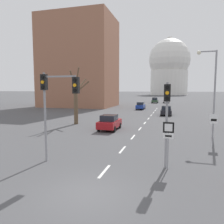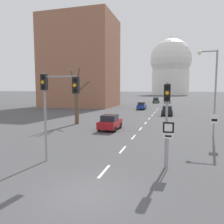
{
  "view_description": "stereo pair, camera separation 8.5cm",
  "coord_description": "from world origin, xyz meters",
  "px_view_note": "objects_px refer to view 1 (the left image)",
  "views": [
    {
      "loc": [
        3.53,
        -8.4,
        4.52
      ],
      "look_at": [
        -0.15,
        4.81,
        3.08
      ],
      "focal_mm": 35.0,
      "sensor_mm": 36.0,
      "label": 1
    },
    {
      "loc": [
        3.61,
        -8.38,
        4.52
      ],
      "look_at": [
        -0.15,
        4.81,
        3.08
      ],
      "focal_mm": 35.0,
      "sensor_mm": 36.0,
      "label": 2
    }
  ],
  "objects_px": {
    "traffic_signal_near_right": "(167,109)",
    "sedan_far_left": "(155,100)",
    "speed_limit_sign": "(214,124)",
    "sedan_near_right": "(141,106)",
    "sedan_far_right": "(155,100)",
    "sedan_distant_centre": "(166,100)",
    "street_lamp_right": "(211,85)",
    "traffic_signal_near_left": "(55,94)",
    "sedan_near_left": "(166,110)",
    "route_sign_post": "(168,137)",
    "sedan_mid_centre": "(110,122)"
  },
  "relations": [
    {
      "from": "traffic_signal_near_right",
      "to": "sedan_distant_centre",
      "type": "height_order",
      "value": "traffic_signal_near_right"
    },
    {
      "from": "sedan_near_right",
      "to": "speed_limit_sign",
      "type": "bearing_deg",
      "value": -71.54
    },
    {
      "from": "traffic_signal_near_right",
      "to": "sedan_far_right",
      "type": "height_order",
      "value": "traffic_signal_near_right"
    },
    {
      "from": "sedan_near_left",
      "to": "route_sign_post",
      "type": "bearing_deg",
      "value": -88.17
    },
    {
      "from": "sedan_near_right",
      "to": "sedan_far_left",
      "type": "relative_size",
      "value": 0.98
    },
    {
      "from": "route_sign_post",
      "to": "sedan_near_right",
      "type": "xyz_separation_m",
      "value": [
        -6.72,
        36.31,
        -1.06
      ]
    },
    {
      "from": "route_sign_post",
      "to": "sedan_distant_centre",
      "type": "distance_m",
      "value": 61.93
    },
    {
      "from": "speed_limit_sign",
      "to": "sedan_mid_centre",
      "type": "xyz_separation_m",
      "value": [
        -9.86,
        4.52,
        -0.93
      ]
    },
    {
      "from": "traffic_signal_near_left",
      "to": "speed_limit_sign",
      "type": "relative_size",
      "value": 2.1
    },
    {
      "from": "sedan_near_left",
      "to": "sedan_distant_centre",
      "type": "height_order",
      "value": "sedan_distant_centre"
    },
    {
      "from": "sedan_far_right",
      "to": "sedan_distant_centre",
      "type": "relative_size",
      "value": 1.09
    },
    {
      "from": "sedan_near_right",
      "to": "sedan_far_left",
      "type": "bearing_deg",
      "value": 88.64
    },
    {
      "from": "traffic_signal_near_left",
      "to": "sedan_distant_centre",
      "type": "bearing_deg",
      "value": 85.57
    },
    {
      "from": "sedan_near_left",
      "to": "sedan_far_right",
      "type": "relative_size",
      "value": 0.95
    },
    {
      "from": "sedan_mid_centre",
      "to": "sedan_far_left",
      "type": "relative_size",
      "value": 0.93
    },
    {
      "from": "traffic_signal_near_right",
      "to": "speed_limit_sign",
      "type": "height_order",
      "value": "traffic_signal_near_right"
    },
    {
      "from": "traffic_signal_near_left",
      "to": "traffic_signal_near_right",
      "type": "bearing_deg",
      "value": 7.01
    },
    {
      "from": "sedan_far_left",
      "to": "sedan_distant_centre",
      "type": "distance_m",
      "value": 6.25
    },
    {
      "from": "sedan_distant_centre",
      "to": "route_sign_post",
      "type": "bearing_deg",
      "value": -88.27
    },
    {
      "from": "route_sign_post",
      "to": "traffic_signal_near_left",
      "type": "bearing_deg",
      "value": -175.57
    },
    {
      "from": "sedan_near_right",
      "to": "sedan_far_right",
      "type": "relative_size",
      "value": 0.92
    },
    {
      "from": "street_lamp_right",
      "to": "sedan_near_left",
      "type": "height_order",
      "value": "street_lamp_right"
    },
    {
      "from": "sedan_near_right",
      "to": "sedan_far_right",
      "type": "height_order",
      "value": "sedan_far_right"
    },
    {
      "from": "sedan_far_left",
      "to": "traffic_signal_near_right",
      "type": "bearing_deg",
      "value": -84.93
    },
    {
      "from": "route_sign_post",
      "to": "sedan_far_left",
      "type": "distance_m",
      "value": 66.86
    },
    {
      "from": "street_lamp_right",
      "to": "traffic_signal_near_right",
      "type": "bearing_deg",
      "value": -111.41
    },
    {
      "from": "sedan_near_left",
      "to": "sedan_far_left",
      "type": "xyz_separation_m",
      "value": [
        -5.15,
        39.86,
        0.0
      ]
    },
    {
      "from": "sedan_near_left",
      "to": "sedan_far_right",
      "type": "xyz_separation_m",
      "value": [
        -4.6,
        33.59,
        0.03
      ]
    },
    {
      "from": "route_sign_post",
      "to": "sedan_distant_centre",
      "type": "bearing_deg",
      "value": 91.73
    },
    {
      "from": "speed_limit_sign",
      "to": "sedan_distant_centre",
      "type": "relative_size",
      "value": 0.63
    },
    {
      "from": "sedan_mid_centre",
      "to": "sedan_far_right",
      "type": "height_order",
      "value": "sedan_mid_centre"
    },
    {
      "from": "route_sign_post",
      "to": "sedan_far_left",
      "type": "xyz_separation_m",
      "value": [
        -6.0,
        66.58,
        -1.06
      ]
    },
    {
      "from": "street_lamp_right",
      "to": "traffic_signal_near_left",
      "type": "bearing_deg",
      "value": -134.95
    },
    {
      "from": "traffic_signal_near_right",
      "to": "sedan_far_left",
      "type": "distance_m",
      "value": 66.6
    },
    {
      "from": "traffic_signal_near_left",
      "to": "speed_limit_sign",
      "type": "xyz_separation_m",
      "value": [
        10.03,
        6.7,
        -2.42
      ]
    },
    {
      "from": "sedan_near_left",
      "to": "sedan_mid_centre",
      "type": "distance_m",
      "value": 17.0
    },
    {
      "from": "sedan_far_right",
      "to": "traffic_signal_near_left",
      "type": "bearing_deg",
      "value": -91.18
    },
    {
      "from": "traffic_signal_near_right",
      "to": "sedan_mid_centre",
      "type": "height_order",
      "value": "traffic_signal_near_right"
    },
    {
      "from": "traffic_signal_near_right",
      "to": "speed_limit_sign",
      "type": "bearing_deg",
      "value": 59.61
    },
    {
      "from": "sedan_mid_centre",
      "to": "sedan_far_right",
      "type": "distance_m",
      "value": 49.62
    },
    {
      "from": "route_sign_post",
      "to": "sedan_far_right",
      "type": "distance_m",
      "value": 60.56
    },
    {
      "from": "sedan_far_right",
      "to": "sedan_far_left",
      "type": "bearing_deg",
      "value": 95.01
    },
    {
      "from": "sedan_far_left",
      "to": "sedan_distant_centre",
      "type": "height_order",
      "value": "sedan_distant_centre"
    },
    {
      "from": "sedan_near_left",
      "to": "sedan_near_right",
      "type": "height_order",
      "value": "sedan_near_right"
    },
    {
      "from": "sedan_mid_centre",
      "to": "sedan_distant_centre",
      "type": "relative_size",
      "value": 0.95
    },
    {
      "from": "speed_limit_sign",
      "to": "sedan_near_right",
      "type": "distance_m",
      "value": 31.77
    },
    {
      "from": "street_lamp_right",
      "to": "sedan_far_right",
      "type": "bearing_deg",
      "value": 100.17
    },
    {
      "from": "sedan_far_left",
      "to": "speed_limit_sign",
      "type": "bearing_deg",
      "value": -81.21
    },
    {
      "from": "traffic_signal_near_right",
      "to": "sedan_far_left",
      "type": "height_order",
      "value": "traffic_signal_near_right"
    },
    {
      "from": "traffic_signal_near_right",
      "to": "sedan_distant_centre",
      "type": "bearing_deg",
      "value": 91.62
    }
  ]
}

